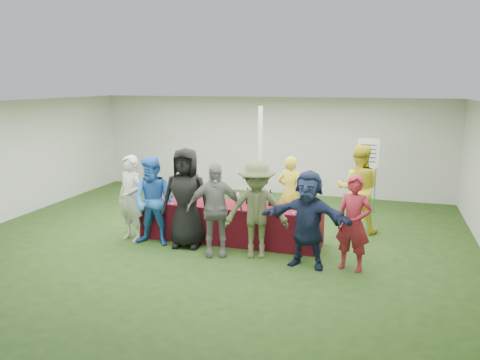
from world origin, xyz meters
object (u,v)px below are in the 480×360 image
(dump_bucket, at_px, (312,209))
(customer_2, at_px, (186,198))
(wine_list_sign, at_px, (368,159))
(serving_table, at_px, (230,223))
(customer_1, at_px, (154,201))
(customer_3, at_px, (215,209))
(customer_4, at_px, (257,210))
(customer_6, at_px, (353,223))
(staff_pourer, at_px, (290,193))
(customer_5, at_px, (308,219))
(customer_0, at_px, (131,198))
(staff_back, at_px, (358,189))

(dump_bucket, xyz_separation_m, customer_2, (-2.34, -0.31, 0.11))
(wine_list_sign, bearing_deg, serving_table, -130.13)
(customer_1, xyz_separation_m, customer_3, (1.31, -0.18, -0.01))
(customer_4, relative_size, customer_6, 1.09)
(staff_pourer, xyz_separation_m, customer_5, (0.69, -1.99, 0.04))
(wine_list_sign, distance_m, customer_1, 5.24)
(serving_table, height_order, customer_6, customer_6)
(serving_table, bearing_deg, customer_4, -43.90)
(wine_list_sign, height_order, customer_0, wine_list_sign)
(wine_list_sign, xyz_separation_m, staff_pourer, (-1.50, -1.80, -0.52))
(customer_1, bearing_deg, staff_back, 27.50)
(customer_0, height_order, customer_2, customer_2)
(customer_3, bearing_deg, customer_5, -21.24)
(serving_table, height_order, customer_5, customer_5)
(staff_pourer, distance_m, customer_1, 2.91)
(dump_bucket, bearing_deg, customer_2, -172.46)
(staff_back, distance_m, customer_2, 3.60)
(dump_bucket, relative_size, staff_back, 0.14)
(staff_pourer, height_order, customer_3, customer_3)
(customer_1, bearing_deg, customer_3, -8.67)
(dump_bucket, relative_size, customer_4, 0.15)
(customer_2, bearing_deg, dump_bucket, 0.53)
(customer_6, bearing_deg, staff_back, 104.28)
(customer_0, relative_size, customer_2, 0.90)
(serving_table, distance_m, customer_2, 1.06)
(wine_list_sign, distance_m, staff_pourer, 2.40)
(serving_table, bearing_deg, customer_6, -17.91)
(staff_back, height_order, customer_2, customer_2)
(staff_back, bearing_deg, serving_table, 30.50)
(customer_0, xyz_separation_m, customer_4, (2.61, -0.16, 0.02))
(customer_4, height_order, customer_5, customer_4)
(serving_table, distance_m, staff_back, 2.77)
(dump_bucket, xyz_separation_m, customer_6, (0.77, -0.56, -0.03))
(wine_list_sign, distance_m, customer_3, 4.53)
(dump_bucket, bearing_deg, staff_pourer, 116.17)
(customer_1, distance_m, customer_5, 3.01)
(dump_bucket, height_order, wine_list_sign, wine_list_sign)
(dump_bucket, bearing_deg, customer_1, -172.13)
(staff_back, bearing_deg, dump_bucket, 66.11)
(staff_back, xyz_separation_m, customer_3, (-2.38, -2.17, -0.07))
(serving_table, height_order, wine_list_sign, wine_list_sign)
(staff_pourer, height_order, customer_4, customer_4)
(customer_4, distance_m, customer_5, 0.95)
(dump_bucket, relative_size, customer_3, 0.15)
(staff_pourer, relative_size, customer_3, 0.93)
(serving_table, distance_m, wine_list_sign, 3.95)
(staff_pourer, bearing_deg, wine_list_sign, -117.78)
(serving_table, height_order, staff_pourer, staff_pourer)
(wine_list_sign, xyz_separation_m, customer_6, (-0.06, -3.72, -0.50))
(staff_back, bearing_deg, customer_2, 32.22)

